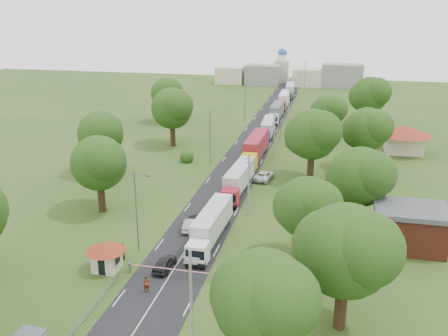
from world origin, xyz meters
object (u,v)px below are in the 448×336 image
(boom_barrier, at_px, (157,268))
(car_lane_mid, at_px, (191,224))
(guard_booth, at_px, (106,252))
(truck_0, at_px, (211,226))
(pedestrian_near, at_px, (147,285))
(info_sign, at_px, (281,126))
(car_lane_front, at_px, (165,263))

(boom_barrier, bearing_deg, car_lane_mid, 88.29)
(car_lane_mid, bearing_deg, guard_booth, 58.84)
(truck_0, bearing_deg, pedestrian_near, -105.67)
(guard_booth, height_order, info_sign, info_sign)
(guard_booth, xyz_separation_m, pedestrian_near, (5.96, -3.37, -1.28))
(car_lane_front, bearing_deg, pedestrian_near, 89.36)
(info_sign, relative_size, car_lane_front, 0.97)
(boom_barrier, bearing_deg, truck_0, 68.45)
(boom_barrier, relative_size, guard_booth, 2.10)
(boom_barrier, xyz_separation_m, guard_booth, (-5.84, -0.00, 1.27))
(pedestrian_near, bearing_deg, boom_barrier, 63.97)
(pedestrian_near, bearing_deg, car_lane_mid, 61.11)
(boom_barrier, xyz_separation_m, car_lane_front, (0.36, 1.50, -0.17))
(truck_0, relative_size, car_lane_front, 3.32)
(truck_0, distance_m, pedestrian_near, 13.21)
(guard_booth, height_order, car_lane_mid, guard_booth)
(info_sign, distance_m, car_lane_front, 58.87)
(car_lane_front, bearing_deg, boom_barrier, 78.81)
(info_sign, xyz_separation_m, truck_0, (-2.89, -50.70, -0.95))
(pedestrian_near, bearing_deg, car_lane_front, 59.17)
(boom_barrier, height_order, car_lane_mid, car_lane_mid)
(truck_0, xyz_separation_m, pedestrian_near, (-3.56, -12.67, -1.18))
(boom_barrier, relative_size, car_lane_mid, 2.08)
(boom_barrier, xyz_separation_m, info_sign, (6.56, 60.00, 2.11))
(guard_booth, distance_m, car_lane_mid, 13.58)
(info_sign, xyz_separation_m, car_lane_front, (-6.20, -58.50, -2.28))
(info_sign, bearing_deg, truck_0, -93.26)
(boom_barrier, relative_size, pedestrian_near, 5.25)
(guard_booth, xyz_separation_m, car_lane_mid, (6.20, 12.00, -1.43))
(boom_barrier, xyz_separation_m, truck_0, (3.67, 9.30, 1.16))
(boom_barrier, distance_m, car_lane_mid, 12.01)
(car_lane_front, relative_size, pedestrian_near, 2.40)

